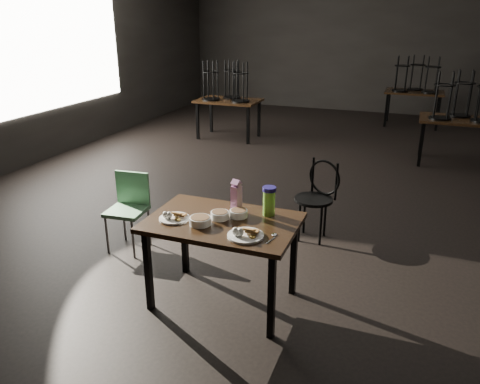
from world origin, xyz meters
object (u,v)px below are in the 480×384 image
at_px(water_bottle, 269,201).
at_px(juice_carton, 236,197).
at_px(main_table, 222,229).
at_px(bentwood_chair, 318,193).
at_px(school_chair, 129,204).

bearing_deg(water_bottle, juice_carton, -173.67).
relative_size(main_table, bentwood_chair, 1.40).
bearing_deg(main_table, bentwood_chair, 72.51).
bearing_deg(school_chair, juice_carton, -21.59).
bearing_deg(water_bottle, main_table, -143.48).
height_order(water_bottle, bentwood_chair, water_bottle).
bearing_deg(bentwood_chair, water_bottle, -72.54).
bearing_deg(water_bottle, school_chair, 167.43).
height_order(main_table, water_bottle, water_bottle).
xyz_separation_m(water_bottle, bentwood_chair, (0.16, 1.26, -0.37)).
height_order(bentwood_chair, school_chair, bentwood_chair).
relative_size(juice_carton, water_bottle, 1.16).
distance_m(juice_carton, water_bottle, 0.27).
relative_size(bentwood_chair, school_chair, 1.08).
relative_size(main_table, school_chair, 1.51).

